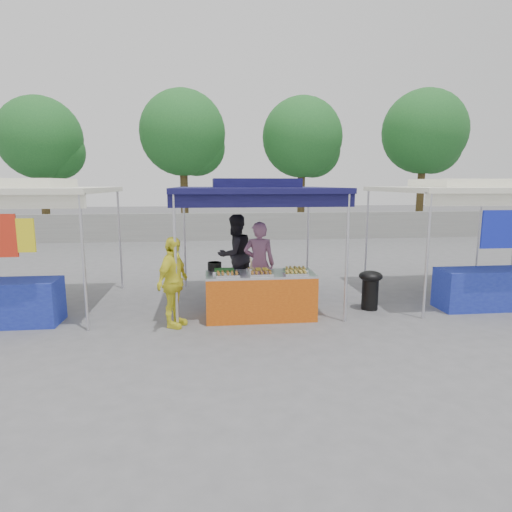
{
  "coord_description": "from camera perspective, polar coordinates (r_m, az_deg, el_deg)",
  "views": [
    {
      "loc": [
        -0.94,
        -7.74,
        2.48
      ],
      "look_at": [
        0.0,
        0.6,
        1.05
      ],
      "focal_mm": 30.0,
      "sensor_mm": 36.0,
      "label": 1
    }
  ],
  "objects": [
    {
      "name": "crate_stacked",
      "position": [
        8.58,
        1.72,
        -4.27
      ],
      "size": [
        0.45,
        0.32,
        0.27
      ],
      "primitive_type": "cube",
      "color": "#1526B2",
      "rests_on": "crate_right"
    },
    {
      "name": "neighbor_stall_right",
      "position": [
        9.97,
        26.73,
        3.58
      ],
      "size": [
        3.2,
        3.2,
        2.57
      ],
      "color": "silver",
      "rests_on": "ground_plane"
    },
    {
      "name": "tree_0",
      "position": [
        22.11,
        -26.41,
        13.48
      ],
      "size": [
        3.71,
        3.68,
        6.33
      ],
      "color": "#47371B",
      "rests_on": "ground_plane"
    },
    {
      "name": "food_tray_bl",
      "position": [
        7.89,
        -4.27,
        -2.02
      ],
      "size": [
        0.42,
        0.3,
        0.07
      ],
      "color": "silver",
      "rests_on": "vendor_table"
    },
    {
      "name": "tree_1",
      "position": [
        20.7,
        -9.32,
        15.43
      ],
      "size": [
        3.91,
        3.91,
        6.73
      ],
      "color": "#47371B",
      "rests_on": "ground_plane"
    },
    {
      "name": "crate_left",
      "position": [
        8.65,
        -3.21,
        -6.09
      ],
      "size": [
        0.44,
        0.31,
        0.26
      ],
      "primitive_type": "cube",
      "color": "#1526B2",
      "rests_on": "ground_plane"
    },
    {
      "name": "helper_man",
      "position": [
        9.56,
        -2.8,
        0.16
      ],
      "size": [
        1.11,
        1.05,
        1.81
      ],
      "primitive_type": "imported",
      "rotation": [
        0.0,
        0.0,
        3.71
      ],
      "color": "black",
      "rests_on": "ground_plane"
    },
    {
      "name": "vendor_woman",
      "position": [
        8.67,
        0.42,
        -1.06
      ],
      "size": [
        0.7,
        0.53,
        1.73
      ],
      "primitive_type": "imported",
      "rotation": [
        0.0,
        0.0,
        2.94
      ],
      "color": "#966083",
      "rests_on": "ground_plane"
    },
    {
      "name": "vendor_table",
      "position": [
        7.96,
        0.57,
        -5.28
      ],
      "size": [
        2.0,
        0.8,
        0.85
      ],
      "color": "#D45713",
      "rests_on": "ground_plane"
    },
    {
      "name": "wok_burner",
      "position": [
        8.78,
        14.99,
        -3.95
      ],
      "size": [
        0.47,
        0.47,
        0.78
      ],
      "rotation": [
        0.0,
        0.0,
        0.04
      ],
      "color": "black",
      "rests_on": "ground_plane"
    },
    {
      "name": "food_tray_br",
      "position": [
        8.02,
        5.28,
        -1.84
      ],
      "size": [
        0.42,
        0.3,
        0.07
      ],
      "color": "silver",
      "rests_on": "vendor_table"
    },
    {
      "name": "skewer_cup",
      "position": [
        7.71,
        -0.67,
        -2.1
      ],
      "size": [
        0.09,
        0.09,
        0.11
      ],
      "primitive_type": "cylinder",
      "color": "silver",
      "rests_on": "vendor_table"
    },
    {
      "name": "customer_person",
      "position": [
        7.52,
        -11.0,
        -3.47
      ],
      "size": [
        0.74,
        1.0,
        1.58
      ],
      "primitive_type": "imported",
      "rotation": [
        0.0,
        0.0,
        1.14
      ],
      "color": "yellow",
      "rests_on": "ground_plane"
    },
    {
      "name": "food_tray_bm",
      "position": [
        7.96,
        0.3,
        -1.89
      ],
      "size": [
        0.42,
        0.3,
        0.07
      ],
      "color": "silver",
      "rests_on": "vendor_table"
    },
    {
      "name": "ground_plane",
      "position": [
        8.18,
        0.48,
        -7.98
      ],
      "size": [
        80.0,
        80.0,
        0.0
      ],
      "primitive_type": "plane",
      "color": "slate"
    },
    {
      "name": "cooking_pot",
      "position": [
        8.15,
        -5.54,
        -1.36
      ],
      "size": [
        0.26,
        0.26,
        0.15
      ],
      "primitive_type": "cylinder",
      "color": "black",
      "rests_on": "vendor_table"
    },
    {
      "name": "main_canopy",
      "position": [
        8.76,
        -0.27,
        8.95
      ],
      "size": [
        3.2,
        3.2,
        2.57
      ],
      "color": "silver",
      "rests_on": "ground_plane"
    },
    {
      "name": "back_wall",
      "position": [
        18.85,
        -3.56,
        3.92
      ],
      "size": [
        40.0,
        0.25,
        1.2
      ],
      "primitive_type": "cube",
      "color": "gray",
      "rests_on": "ground_plane"
    },
    {
      "name": "food_tray_fm",
      "position": [
        7.63,
        0.67,
        -2.39
      ],
      "size": [
        0.42,
        0.3,
        0.07
      ],
      "color": "silver",
      "rests_on": "vendor_table"
    },
    {
      "name": "tree_3",
      "position": [
        23.5,
        21.76,
        14.71
      ],
      "size": [
        4.1,
        4.1,
        7.04
      ],
      "color": "#47371B",
      "rests_on": "ground_plane"
    },
    {
      "name": "food_tray_fl",
      "position": [
        7.57,
        -3.79,
        -2.51
      ],
      "size": [
        0.42,
        0.3,
        0.07
      ],
      "color": "silver",
      "rests_on": "vendor_table"
    },
    {
      "name": "food_tray_fr",
      "position": [
        7.72,
        5.32,
        -2.29
      ],
      "size": [
        0.42,
        0.3,
        0.07
      ],
      "color": "silver",
      "rests_on": "vendor_table"
    },
    {
      "name": "tree_2",
      "position": [
        21.39,
        6.53,
        15.01
      ],
      "size": [
        3.82,
        3.82,
        6.57
      ],
      "color": "#47371B",
      "rests_on": "ground_plane"
    },
    {
      "name": "crate_right",
      "position": [
        8.65,
        1.71,
        -6.04
      ],
      "size": [
        0.46,
        0.32,
        0.28
      ],
      "primitive_type": "cube",
      "color": "#1526B2",
      "rests_on": "ground_plane"
    },
    {
      "name": "neighbor_stall_left",
      "position": [
        9.08,
        -29.5,
        2.86
      ],
      "size": [
        3.2,
        3.2,
        2.57
      ],
      "color": "silver",
      "rests_on": "ground_plane"
    }
  ]
}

